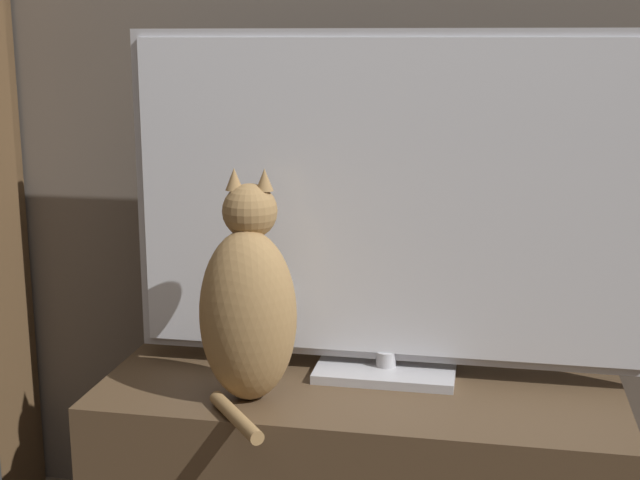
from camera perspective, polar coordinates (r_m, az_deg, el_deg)
tv_stand at (r=2.03m, az=2.47°, el=-14.98°), size 1.11×0.47×0.44m
tv at (r=1.90m, az=4.42°, el=2.10°), size 1.13×0.18×0.75m
cat at (r=1.81m, az=-4.59°, el=-4.25°), size 0.21×0.32×0.47m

